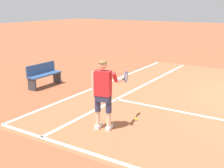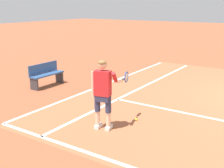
# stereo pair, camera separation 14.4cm
# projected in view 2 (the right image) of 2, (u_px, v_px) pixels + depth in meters

# --- Properties ---
(line_singles_left) EXTENTS (0.10, 9.70, 0.01)m
(line_singles_left) POSITION_uv_depth(u_px,v_px,m) (140.00, 88.00, 10.64)
(line_singles_left) COLOR white
(line_singles_left) RESTS_ON ground
(line_doubles_left) EXTENTS (0.10, 9.70, 0.01)m
(line_doubles_left) POSITION_uv_depth(u_px,v_px,m) (109.00, 83.00, 11.37)
(line_doubles_left) COLOR white
(line_doubles_left) RESTS_ON ground
(tennis_player) EXTENTS (0.59, 1.20, 1.71)m
(tennis_player) POSITION_uv_depth(u_px,v_px,m) (103.00, 90.00, 6.92)
(tennis_player) COLOR white
(tennis_player) RESTS_ON ground
(tennis_ball_near_feet) EXTENTS (0.07, 0.07, 0.07)m
(tennis_ball_near_feet) POSITION_uv_depth(u_px,v_px,m) (136.00, 119.00, 7.66)
(tennis_ball_near_feet) COLOR #CCE02D
(tennis_ball_near_feet) RESTS_ON ground
(courtside_bench) EXTENTS (0.40, 1.40, 0.85)m
(courtside_bench) POSITION_uv_depth(u_px,v_px,m) (46.00, 74.00, 10.82)
(courtside_bench) COLOR #2D5184
(courtside_bench) RESTS_ON ground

